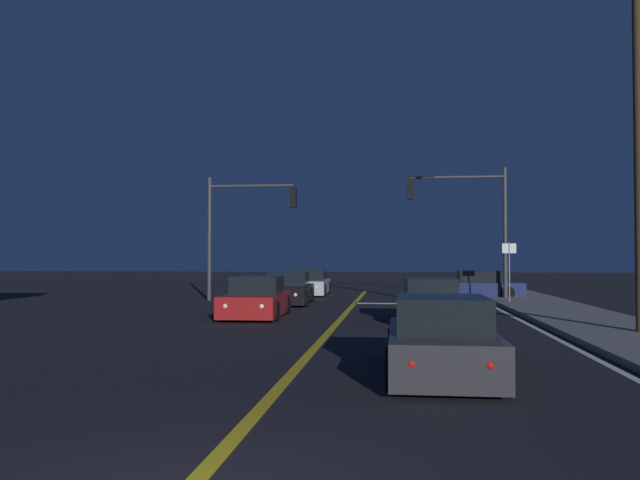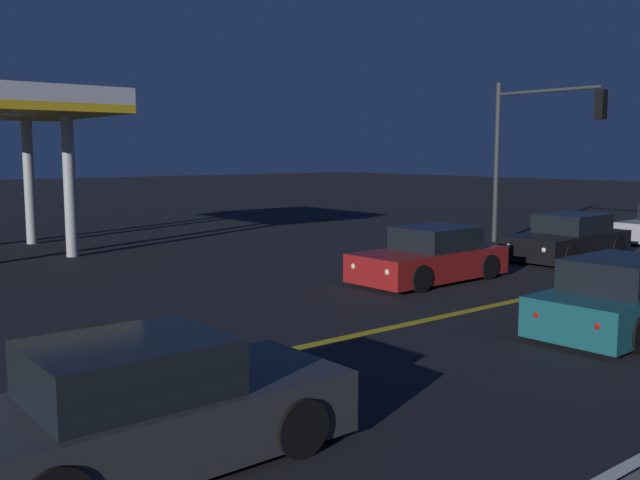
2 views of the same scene
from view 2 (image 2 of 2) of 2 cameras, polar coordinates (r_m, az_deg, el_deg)
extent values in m
cube|color=gold|center=(13.15, 6.28, -6.93)|extent=(0.20, 41.45, 0.01)
cylinder|color=black|center=(27.30, 23.43, 0.47)|extent=(0.24, 0.65, 0.64)
sphere|color=#FFF4CC|center=(26.42, 23.25, 0.72)|extent=(0.18, 0.18, 0.18)
cube|color=maroon|center=(17.77, 8.78, -1.88)|extent=(1.92, 4.22, 0.68)
cube|color=black|center=(17.88, 9.33, 0.11)|extent=(1.59, 1.96, 0.60)
cylinder|color=black|center=(16.29, 8.04, -3.10)|extent=(0.24, 0.65, 0.64)
cylinder|color=black|center=(17.41, 3.93, -2.39)|extent=(0.24, 0.65, 0.64)
cylinder|color=black|center=(18.29, 13.38, -2.11)|extent=(0.24, 0.65, 0.64)
cylinder|color=black|center=(19.30, 9.39, -1.54)|extent=(0.24, 0.65, 0.64)
sphere|color=#FFF4CC|center=(15.91, 5.56, -2.58)|extent=(0.18, 0.18, 0.18)
sphere|color=#FFF4CC|center=(16.68, 2.82, -2.11)|extent=(0.18, 0.18, 0.18)
sphere|color=red|center=(19.02, 14.02, -1.18)|extent=(0.14, 0.14, 0.14)
sphere|color=red|center=(19.67, 11.40, -0.84)|extent=(0.14, 0.14, 0.14)
cube|color=#195960|center=(13.85, 23.50, -4.93)|extent=(1.90, 4.32, 0.68)
cube|color=black|center=(13.51, 23.16, -2.60)|extent=(1.56, 2.02, 0.60)
cylinder|color=black|center=(15.37, 22.88, -4.21)|extent=(0.25, 0.65, 0.64)
cylinder|color=black|center=(13.08, 17.85, -5.89)|extent=(0.25, 0.65, 0.64)
cylinder|color=black|center=(12.38, 24.22, -6.90)|extent=(0.25, 0.65, 0.64)
sphere|color=red|center=(12.27, 17.14, -5.75)|extent=(0.14, 0.14, 0.14)
sphere|color=red|center=(11.78, 21.56, -6.47)|extent=(0.14, 0.14, 0.14)
cube|color=#2D2D33|center=(7.64, -13.32, -14.10)|extent=(1.71, 4.10, 0.68)
cube|color=black|center=(7.35, -15.21, -10.07)|extent=(1.47, 1.89, 0.60)
cylinder|color=black|center=(8.90, -8.00, -11.72)|extent=(0.22, 0.64, 0.64)
cylinder|color=black|center=(7.66, -1.71, -14.81)|extent=(0.22, 0.64, 0.64)
cylinder|color=black|center=(7.99, -24.38, -14.51)|extent=(0.22, 0.64, 0.64)
sphere|color=#FFF4CC|center=(9.00, -3.15, -10.10)|extent=(0.18, 0.18, 0.18)
sphere|color=#FFF4CC|center=(8.21, 1.24, -11.81)|extent=(0.18, 0.18, 0.18)
cube|color=black|center=(22.54, 19.28, -0.31)|extent=(2.01, 4.53, 0.68)
cube|color=black|center=(22.71, 19.68, 1.25)|extent=(1.66, 2.11, 0.60)
cylinder|color=black|center=(20.94, 19.44, -1.18)|extent=(0.25, 0.65, 0.64)
cylinder|color=black|center=(21.82, 15.53, -0.72)|extent=(0.25, 0.65, 0.64)
cylinder|color=black|center=(23.38, 22.76, -0.51)|extent=(0.25, 0.65, 0.64)
cylinder|color=black|center=(24.16, 19.12, -0.12)|extent=(0.25, 0.65, 0.64)
sphere|color=#FFF4CC|center=(20.39, 17.67, -0.76)|extent=(0.18, 0.18, 0.18)
sphere|color=#FFF4CC|center=(20.99, 15.02, -0.45)|extent=(0.18, 0.18, 0.18)
sphere|color=red|center=(24.19, 23.00, 0.19)|extent=(0.14, 0.14, 0.14)
sphere|color=red|center=(24.70, 20.64, 0.43)|extent=(0.14, 0.14, 0.14)
cylinder|color=#38383D|center=(25.92, 14.05, 6.02)|extent=(0.18, 0.18, 5.60)
cylinder|color=#38383D|center=(24.89, 17.83, 11.39)|extent=(3.86, 0.12, 0.12)
cube|color=black|center=(23.84, 21.72, 10.11)|extent=(0.28, 0.28, 0.90)
sphere|color=red|center=(23.85, 21.75, 10.76)|extent=(0.22, 0.22, 0.22)
sphere|color=#4C2D05|center=(23.84, 21.72, 10.11)|extent=(0.22, 0.22, 0.22)
sphere|color=#0A3814|center=(23.82, 21.69, 9.46)|extent=(0.22, 0.22, 0.22)
cube|color=silver|center=(24.41, -24.12, 10.31)|extent=(7.22, 5.40, 0.50)
cube|color=yellow|center=(24.38, -24.08, 9.44)|extent=(7.22, 5.40, 0.24)
cylinder|color=silver|center=(26.61, -22.42, 4.61)|extent=(0.36, 0.36, 4.57)
cylinder|color=silver|center=(22.83, -19.55, 4.41)|extent=(0.36, 0.36, 4.57)
cube|color=white|center=(22.99, -23.12, 9.32)|extent=(0.70, 0.70, 0.06)
camera|label=1|loc=(10.87, -86.37, -5.83)|focal=36.51mm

